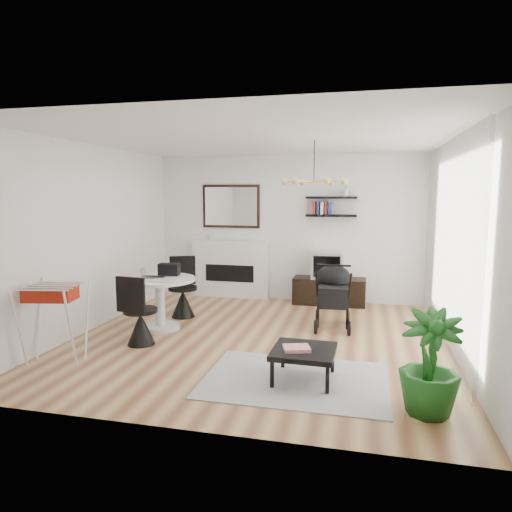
% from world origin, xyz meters
% --- Properties ---
extents(floor, '(5.00, 5.00, 0.00)m').
position_xyz_m(floor, '(0.00, 0.00, 0.00)').
color(floor, brown).
rests_on(floor, ground).
extents(ceiling, '(5.00, 5.00, 0.00)m').
position_xyz_m(ceiling, '(0.00, 0.00, 2.70)').
color(ceiling, white).
rests_on(ceiling, wall_back).
extents(wall_back, '(5.00, 0.00, 5.00)m').
position_xyz_m(wall_back, '(0.00, 2.50, 1.35)').
color(wall_back, white).
rests_on(wall_back, floor).
extents(wall_left, '(0.00, 5.00, 5.00)m').
position_xyz_m(wall_left, '(-2.50, 0.00, 1.35)').
color(wall_left, white).
rests_on(wall_left, floor).
extents(wall_right, '(0.00, 5.00, 5.00)m').
position_xyz_m(wall_right, '(2.50, 0.00, 1.35)').
color(wall_right, white).
rests_on(wall_right, floor).
extents(sheer_curtain, '(0.04, 3.60, 2.60)m').
position_xyz_m(sheer_curtain, '(2.40, 0.20, 1.35)').
color(sheer_curtain, white).
rests_on(sheer_curtain, wall_right).
extents(fireplace, '(1.50, 0.17, 2.16)m').
position_xyz_m(fireplace, '(-1.10, 2.42, 0.69)').
color(fireplace, white).
rests_on(fireplace, floor).
extents(shelf_lower, '(0.90, 0.25, 0.04)m').
position_xyz_m(shelf_lower, '(0.80, 2.37, 1.60)').
color(shelf_lower, black).
rests_on(shelf_lower, wall_back).
extents(shelf_upper, '(0.90, 0.25, 0.04)m').
position_xyz_m(shelf_upper, '(0.80, 2.37, 1.92)').
color(shelf_upper, black).
rests_on(shelf_upper, wall_back).
extents(pendant_lamp, '(0.90, 0.90, 0.10)m').
position_xyz_m(pendant_lamp, '(0.70, 0.30, 2.15)').
color(pendant_lamp, tan).
rests_on(pendant_lamp, ceiling).
extents(tv_console, '(1.29, 0.45, 0.48)m').
position_xyz_m(tv_console, '(0.80, 2.27, 0.24)').
color(tv_console, black).
rests_on(tv_console, floor).
extents(crt_tv, '(0.55, 0.48, 0.48)m').
position_xyz_m(crt_tv, '(0.76, 2.26, 0.72)').
color(crt_tv, silver).
rests_on(crt_tv, tv_console).
extents(dining_table, '(1.04, 1.04, 0.76)m').
position_xyz_m(dining_table, '(-1.52, 0.16, 0.50)').
color(dining_table, white).
rests_on(dining_table, floor).
extents(laptop, '(0.36, 0.24, 0.03)m').
position_xyz_m(laptop, '(-1.60, 0.12, 0.78)').
color(laptop, black).
rests_on(laptop, dining_table).
extents(black_bag, '(0.32, 0.21, 0.18)m').
position_xyz_m(black_bag, '(-1.47, 0.41, 0.85)').
color(black_bag, black).
rests_on(black_bag, dining_table).
extents(newspaper, '(0.38, 0.32, 0.01)m').
position_xyz_m(newspaper, '(-1.35, 0.01, 0.77)').
color(newspaper, silver).
rests_on(newspaper, dining_table).
extents(drinking_glass, '(0.07, 0.07, 0.11)m').
position_xyz_m(drinking_glass, '(-1.84, 0.28, 0.82)').
color(drinking_glass, white).
rests_on(drinking_glass, dining_table).
extents(chair_far, '(0.51, 0.52, 0.97)m').
position_xyz_m(chair_far, '(-1.46, 0.88, 0.31)').
color(chair_far, black).
rests_on(chair_far, floor).
extents(chair_near, '(0.45, 0.47, 0.94)m').
position_xyz_m(chair_near, '(-1.47, -0.56, 0.30)').
color(chair_near, black).
rests_on(chair_near, floor).
extents(drying_rack, '(0.73, 0.70, 0.95)m').
position_xyz_m(drying_rack, '(-2.13, -1.39, 0.50)').
color(drying_rack, white).
rests_on(drying_rack, floor).
extents(stroller, '(0.57, 0.88, 1.04)m').
position_xyz_m(stroller, '(0.96, 0.83, 0.45)').
color(stroller, black).
rests_on(stroller, floor).
extents(rug, '(1.94, 1.40, 0.01)m').
position_xyz_m(rug, '(0.70, -1.26, 0.01)').
color(rug, '#AEAEAE').
rests_on(rug, floor).
extents(coffee_table, '(0.67, 0.67, 0.34)m').
position_xyz_m(coffee_table, '(0.79, -1.23, 0.31)').
color(coffee_table, black).
rests_on(coffee_table, rug).
extents(magazines, '(0.32, 0.29, 0.04)m').
position_xyz_m(magazines, '(0.72, -1.29, 0.37)').
color(magazines, '#DE373D').
rests_on(magazines, coffee_table).
extents(potted_plant, '(0.59, 0.59, 0.96)m').
position_xyz_m(potted_plant, '(1.98, -1.72, 0.48)').
color(potted_plant, '#1B5819').
rests_on(potted_plant, floor).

